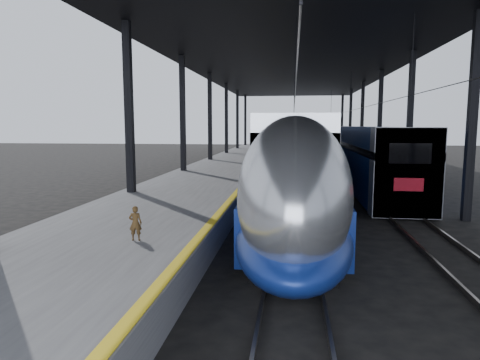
# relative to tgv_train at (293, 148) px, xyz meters

# --- Properties ---
(ground) EXTENTS (160.00, 160.00, 0.00)m
(ground) POSITION_rel_tgv_train_xyz_m (-2.00, -24.96, -2.17)
(ground) COLOR black
(ground) RESTS_ON ground
(platform) EXTENTS (6.00, 80.00, 1.00)m
(platform) POSITION_rel_tgv_train_xyz_m (-5.50, -4.96, -1.67)
(platform) COLOR #4C4C4F
(platform) RESTS_ON ground
(yellow_strip) EXTENTS (0.30, 80.00, 0.01)m
(yellow_strip) POSITION_rel_tgv_train_xyz_m (-2.70, -4.96, -1.16)
(yellow_strip) COLOR gold
(yellow_strip) RESTS_ON platform
(rails) EXTENTS (6.52, 80.00, 0.16)m
(rails) POSITION_rel_tgv_train_xyz_m (2.50, -4.96, -2.09)
(rails) COLOR slate
(rails) RESTS_ON ground
(canopy) EXTENTS (18.00, 75.00, 9.47)m
(canopy) POSITION_rel_tgv_train_xyz_m (-0.10, -4.96, 6.95)
(canopy) COLOR black
(canopy) RESTS_ON ground
(tgv_train) EXTENTS (3.23, 65.20, 4.64)m
(tgv_train) POSITION_rel_tgv_train_xyz_m (0.00, 0.00, 0.00)
(tgv_train) COLOR #B0B2B7
(tgv_train) RESTS_ON ground
(second_train) EXTENTS (2.99, 56.05, 4.12)m
(second_train) POSITION_rel_tgv_train_xyz_m (5.00, 6.96, -0.08)
(second_train) COLOR navy
(second_train) RESTS_ON ground
(child) EXTENTS (0.39, 0.29, 0.98)m
(child) POSITION_rel_tgv_train_xyz_m (-4.40, -28.42, -0.68)
(child) COLOR #4B3419
(child) RESTS_ON platform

